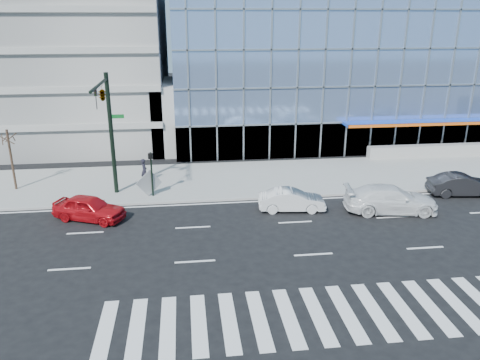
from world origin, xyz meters
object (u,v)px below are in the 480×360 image
Objects in this scene: traffic_signal at (105,108)px; tilted_panel at (149,183)px; dark_sedan at (462,185)px; pedestrian at (144,171)px; ped_signal_post at (151,168)px; street_tree_near at (8,138)px; red_sedan at (89,208)px; white_suv at (391,199)px; white_sedan at (292,200)px.

traffic_signal is 5.60m from tilted_panel.
pedestrian is at bearing 83.82° from dark_sedan.
ped_signal_post is 1.10m from tilted_panel.
street_tree_near is at bearing 74.50° from pedestrian.
dark_sedan is at bearing -64.72° from red_sedan.
red_sedan is at bearing 99.10° from dark_sedan.
ped_signal_post reaches higher than white_suv.
street_tree_near is 9.99m from tilted_panel.
white_suv is at bearing 115.98° from dark_sedan.
white_suv reaches higher than red_sedan.
street_tree_near reaches higher than ped_signal_post.
tilted_panel is (9.28, -2.50, -2.72)m from street_tree_near.
ped_signal_post is 0.73× the size of white_sedan.
street_tree_near is 0.98× the size of red_sedan.
dark_sedan reaches higher than white_sedan.
red_sedan is at bearing 94.51° from white_suv.
white_sedan is at bearing 88.87° from white_suv.
white_suv is at bearing -131.62° from pedestrian.
red_sedan is (-1.04, -2.69, -5.43)m from traffic_signal.
red_sedan is at bearing 95.63° from white_sedan.
tilted_panel is (-14.90, 4.13, 0.24)m from white_suv.
ped_signal_post is 1.70× the size of pedestrian.
street_tree_near is 1.03× the size of white_sedan.
traffic_signal is at bearing 82.09° from white_sedan.
tilted_panel is at bearing 165.32° from ped_signal_post.
pedestrian reaches higher than dark_sedan.
dark_sedan is at bearing -8.48° from street_tree_near.
white_sedan is 0.95× the size of red_sedan.
white_suv is at bearing -15.33° from street_tree_near.
street_tree_near is at bearing 69.31° from red_sedan.
dark_sedan is at bearing -120.05° from pedestrian.
white_sedan is 11.17m from pedestrian.
street_tree_near is 9.20m from pedestrian.
street_tree_near reaches higher than dark_sedan.
ped_signal_post is 3.15m from pedestrian.
red_sedan is 4.57m from tilted_panel.
pedestrian reaches higher than white_suv.
white_suv is 3.21× the size of pedestrian.
red_sedan is (5.96, -5.62, -3.04)m from street_tree_near.
white_suv is at bearing -70.53° from red_sedan.
white_sedan is (11.18, -2.77, -5.49)m from traffic_signal.
pedestrian is (2.81, 5.92, 0.30)m from red_sedan.
red_sedan is at bearing -43.32° from street_tree_near.
tilted_panel reaches higher than pedestrian.
tilted_panel is (3.32, 3.12, 0.33)m from red_sedan.
traffic_signal is 1.95× the size of white_sedan.
white_sedan is 0.92× the size of dark_sedan.
street_tree_near is at bearing 157.29° from traffic_signal.
ped_signal_post reaches higher than tilted_panel.
traffic_signal is 1.80× the size of dark_sedan.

